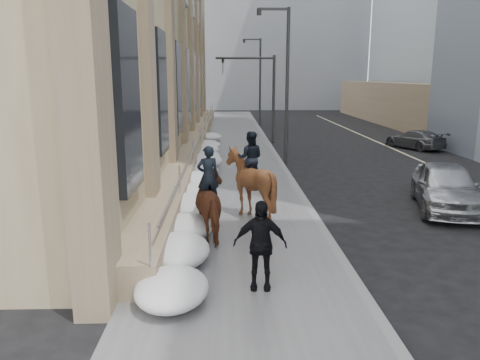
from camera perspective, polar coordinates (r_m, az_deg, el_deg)
name	(u,v)px	position (r m, az deg, el deg)	size (l,w,h in m)	color
ground	(238,267)	(11.71, -0.19, -10.59)	(140.00, 140.00, 0.00)	black
sidewalk	(233,178)	(21.25, -0.87, 0.22)	(5.00, 80.00, 0.12)	#525154
curb	(290,178)	(21.45, 6.14, 0.26)	(0.24, 80.00, 0.12)	slate
lane_line	(460,178)	(23.84, 25.26, 0.22)	(0.15, 70.00, 0.01)	#BFB78C
limestone_building	(145,5)	(31.42, -11.47, 20.19)	(6.10, 44.00, 18.00)	#948261
bg_building_mid	(256,9)	(71.51, 1.92, 20.10)	(30.00, 12.00, 28.00)	slate
bg_building_far	(192,44)	(83.13, -5.82, 16.22)	(24.00, 12.00, 20.00)	gray
streetlight_mid	(284,76)	(24.94, 5.42, 12.45)	(1.71, 0.24, 8.00)	#2D2D30
streetlight_far	(258,76)	(44.86, 2.26, 12.52)	(1.71, 0.24, 8.00)	#2D2D30
traffic_signal	(260,85)	(32.85, 2.50, 11.50)	(4.10, 0.22, 6.00)	#2D2D30
snow_bank	(199,179)	(19.35, -5.01, 0.18)	(1.70, 18.10, 0.76)	silver
mounted_horse_left	(214,203)	(13.11, -3.15, -2.80)	(1.58, 2.41, 2.61)	#4B2616
mounted_horse_right	(250,181)	(15.03, 1.22, -0.08)	(2.05, 2.24, 2.77)	#462614
pedestrian	(260,245)	(10.03, 2.46, -7.90)	(1.15, 0.48, 1.96)	black
car_silver	(446,186)	(17.89, 23.78, -0.72)	(1.95, 4.84, 1.65)	#A1A4A9
car_grey	(415,139)	(32.33, 20.53, 4.66)	(1.70, 4.19, 1.21)	#4F5055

